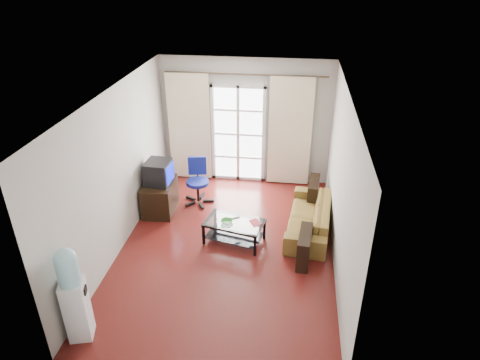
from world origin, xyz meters
name	(u,v)px	position (x,y,z in m)	size (l,w,h in m)	color
floor	(227,247)	(0.00, 0.00, 0.00)	(5.20, 5.20, 0.00)	maroon
ceiling	(224,95)	(0.00, 0.00, 2.70)	(5.20, 5.20, 0.00)	white
wall_back	(245,122)	(0.00, 2.60, 1.35)	(3.60, 0.02, 2.70)	#AFAFA7
wall_front	(186,291)	(0.00, -2.60, 1.35)	(3.60, 0.02, 2.70)	#AFAFA7
wall_left	(118,171)	(-1.80, 0.00, 1.35)	(0.02, 5.20, 2.70)	#AFAFA7
wall_right	(341,185)	(1.80, 0.00, 1.35)	(0.02, 5.20, 2.70)	#AFAFA7
french_door	(238,134)	(-0.15, 2.54, 1.07)	(1.16, 0.06, 2.15)	white
curtain_rod	(245,74)	(0.00, 2.50, 2.38)	(0.04, 0.04, 3.30)	#4C3F2D
curtain_left	(189,128)	(-1.20, 2.48, 1.20)	(0.90, 0.07, 2.35)	beige
curtain_right	(290,133)	(0.95, 2.48, 1.20)	(0.90, 0.07, 2.35)	beige
radiator	(281,169)	(0.80, 2.50, 0.33)	(0.64, 0.12, 0.64)	#959698
sofa	(309,217)	(1.40, 0.74, 0.27)	(0.89, 1.90, 0.54)	brown
coffee_table	(234,229)	(0.10, 0.18, 0.26)	(1.11, 0.79, 0.41)	silver
bowl	(227,221)	(-0.02, 0.14, 0.43)	(0.23, 0.23, 0.05)	#36802E
book	(251,223)	(0.40, 0.16, 0.42)	(0.24, 0.25, 0.02)	red
remote	(236,218)	(0.12, 0.30, 0.42)	(0.15, 0.04, 0.02)	black
tv_stand	(160,197)	(-1.49, 1.01, 0.31)	(0.56, 0.84, 0.61)	black
crt_tv	(158,172)	(-1.49, 1.02, 0.84)	(0.52, 0.52, 0.45)	black
task_chair	(198,190)	(-0.82, 1.45, 0.27)	(0.74, 0.74, 0.93)	black
water_cooler	(73,293)	(-1.60, -2.17, 0.74)	(0.35, 0.35, 1.41)	silver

